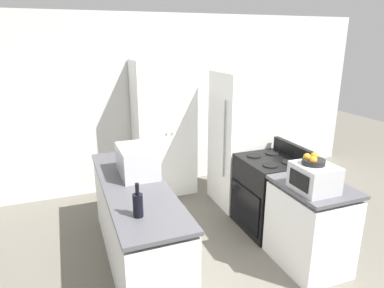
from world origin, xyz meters
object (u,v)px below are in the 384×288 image
(wine_bottle, at_px, (138,204))
(toaster_oven, at_px, (314,178))
(stove, at_px, (269,193))
(refrigerator, at_px, (241,140))
(pantry_cabinet, at_px, (164,128))
(microwave, at_px, (138,161))
(fruit_bowl, at_px, (313,160))

(wine_bottle, relative_size, toaster_oven, 0.76)
(stove, height_order, refrigerator, refrigerator)
(pantry_cabinet, height_order, toaster_oven, pantry_cabinet)
(refrigerator, bearing_deg, wine_bottle, -139.20)
(wine_bottle, bearing_deg, pantry_cabinet, 68.53)
(microwave, height_order, wine_bottle, microwave)
(pantry_cabinet, distance_m, microwave, 1.55)
(stove, xyz_separation_m, refrigerator, (0.01, 0.76, 0.47))
(pantry_cabinet, relative_size, microwave, 3.76)
(pantry_cabinet, relative_size, refrigerator, 1.07)
(fruit_bowl, bearing_deg, stove, 80.67)
(pantry_cabinet, height_order, refrigerator, pantry_cabinet)
(wine_bottle, xyz_separation_m, toaster_oven, (1.62, -0.11, 0.02))
(wine_bottle, height_order, toaster_oven, wine_bottle)
(pantry_cabinet, xyz_separation_m, fruit_bowl, (0.72, -2.34, 0.19))
(refrigerator, distance_m, toaster_oven, 1.64)
(stove, distance_m, fruit_bowl, 1.12)
(stove, distance_m, refrigerator, 0.89)
(pantry_cabinet, relative_size, wine_bottle, 6.93)
(stove, height_order, toaster_oven, toaster_oven)
(refrigerator, bearing_deg, stove, -91.00)
(microwave, xyz_separation_m, wine_bottle, (-0.19, -0.87, -0.05))
(refrigerator, height_order, microwave, refrigerator)
(microwave, height_order, fruit_bowl, fruit_bowl)
(refrigerator, height_order, toaster_oven, refrigerator)
(stove, distance_m, wine_bottle, 1.98)
(refrigerator, bearing_deg, microwave, -157.49)
(stove, distance_m, toaster_oven, 1.04)
(wine_bottle, bearing_deg, refrigerator, 40.80)
(fruit_bowl, bearing_deg, refrigerator, 84.59)
(toaster_oven, xyz_separation_m, fruit_bowl, (-0.02, 0.02, 0.16))
(stove, bearing_deg, pantry_cabinet, 120.03)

